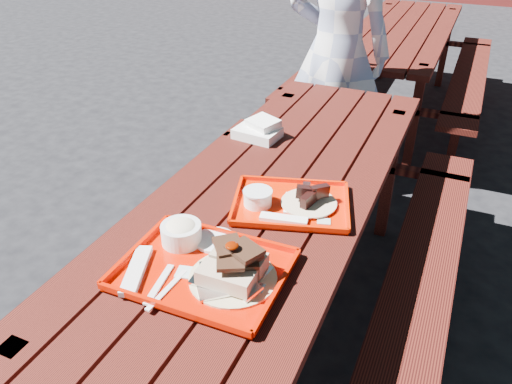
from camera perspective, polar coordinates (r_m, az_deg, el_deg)
ground at (r=2.35m, az=1.54°, el=-15.56°), size 60.00×60.00×0.00m
picnic_table_near at (r=1.98m, az=1.77°, el=-4.38°), size 1.41×2.40×0.75m
picnic_table_far at (r=4.48m, az=16.04°, el=15.22°), size 1.41×2.40×0.75m
near_tray at (r=1.48m, az=-5.66°, el=-7.65°), size 0.48×0.41×0.15m
far_tray at (r=1.76m, az=3.79°, el=-1.19°), size 0.48×0.42×0.07m
white_cloth at (r=2.27m, az=0.35°, el=7.07°), size 0.21×0.18×0.08m
person at (r=3.15m, az=9.21°, el=15.48°), size 0.66×0.45×1.75m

